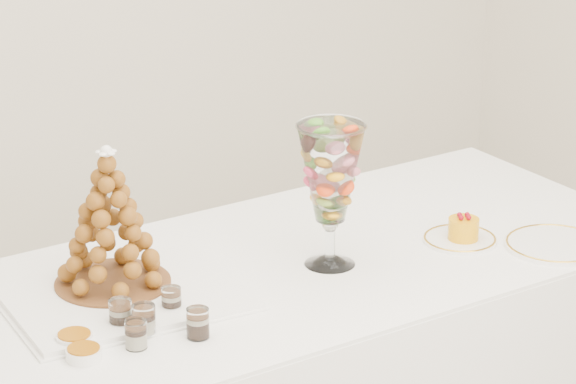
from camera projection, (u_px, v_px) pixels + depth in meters
lace_tray at (125, 297)px, 3.28m from camera, size 0.57×0.44×0.02m
macaron_vase at (331, 175)px, 3.39m from camera, size 0.17×0.17×0.37m
cake_plate at (460, 239)px, 3.62m from camera, size 0.20×0.20×0.01m
spare_plate at (555, 245)px, 3.58m from camera, size 0.27×0.27×0.01m
verrine_a at (121, 315)px, 3.12m from camera, size 0.07×0.07×0.07m
verrine_b at (144, 320)px, 3.10m from camera, size 0.07×0.07×0.07m
verrine_c at (171, 300)px, 3.20m from camera, size 0.05×0.05×0.06m
verrine_d at (136, 334)px, 3.04m from camera, size 0.05×0.05×0.07m
verrine_e at (198, 323)px, 3.08m from camera, size 0.06×0.06×0.07m
ramekin_back at (75, 340)px, 3.06m from camera, size 0.08×0.08×0.03m
ramekin_front at (84, 354)px, 2.99m from camera, size 0.08×0.08×0.03m
croquembouche at (110, 218)px, 3.26m from camera, size 0.28×0.28×0.35m
mousse_cake at (463, 228)px, 3.60m from camera, size 0.08×0.08×0.07m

